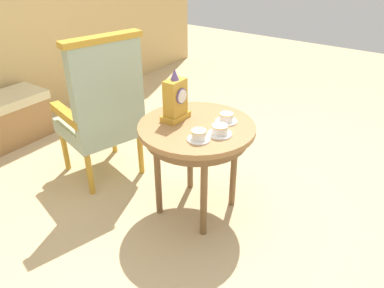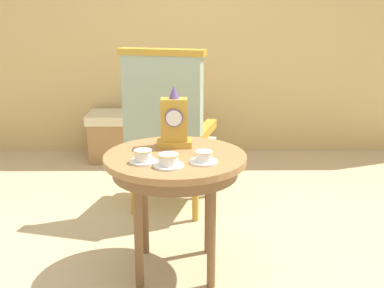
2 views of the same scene
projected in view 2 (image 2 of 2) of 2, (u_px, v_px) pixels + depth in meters
The scene contains 9 objects.
ground_plane at pixel (173, 265), 2.80m from camera, with size 10.00×10.00×0.00m, color tan.
wall_back at pixel (178, 3), 4.57m from camera, with size 6.00×0.10×2.80m, color tan.
side_table at pixel (175, 169), 2.60m from camera, with size 0.74×0.74×0.66m.
teacup_left at pixel (143, 157), 2.45m from camera, with size 0.14×0.14×0.06m.
teacup_right at pixel (168, 161), 2.39m from camera, with size 0.15×0.15×0.06m.
teacup_center at pixel (204, 158), 2.45m from camera, with size 0.14×0.14×0.06m.
mantel_clock at pixel (174, 122), 2.70m from camera, with size 0.19×0.11×0.34m.
armchair at pixel (168, 129), 3.36m from camera, with size 0.66×0.65×1.14m.
window_bench at pixel (144, 136), 4.61m from camera, with size 1.02×0.40×0.44m.
Camera 2 is at (0.08, -2.50, 1.43)m, focal length 46.57 mm.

